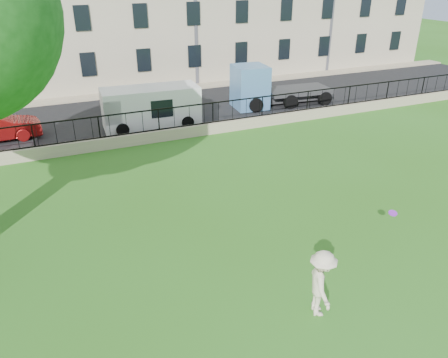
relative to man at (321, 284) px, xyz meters
name	(u,v)px	position (x,y,z in m)	size (l,w,h in m)	color
ground	(272,273)	(-0.32, 1.90, -0.94)	(120.00, 120.00, 0.00)	#2F6518
retaining_wall	(160,135)	(-0.32, 13.90, -0.64)	(50.00, 0.40, 0.60)	gray
iron_railing	(159,120)	(-0.32, 13.90, 0.21)	(50.00, 0.05, 1.13)	black
street	(139,116)	(-0.32, 18.60, -0.94)	(60.00, 9.00, 0.01)	black
sidewalk	(122,94)	(-0.32, 23.80, -0.88)	(60.00, 1.40, 0.12)	gray
man	(321,284)	(0.00, 0.00, 0.00)	(1.22, 0.70, 1.88)	beige
frisbee	(393,213)	(3.68, 1.54, 0.38)	(0.27, 0.27, 0.03)	purple
white_van	(151,107)	(-0.07, 16.34, 0.18)	(5.33, 2.08, 2.24)	white
blue_truck	(281,84)	(8.87, 17.30, 0.40)	(6.38, 2.26, 2.67)	#5083BB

